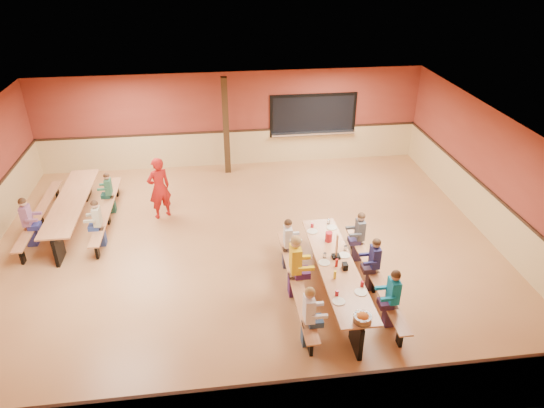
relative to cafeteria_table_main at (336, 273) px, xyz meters
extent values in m
plane|color=#A4693E|center=(-1.71, 1.87, -0.53)|extent=(12.00, 12.00, 0.00)
cube|color=brown|center=(-1.71, 6.87, 0.97)|extent=(12.00, 0.04, 3.00)
cube|color=brown|center=(-1.71, -3.13, 0.97)|extent=(12.00, 0.04, 3.00)
cube|color=brown|center=(4.29, 1.87, 0.97)|extent=(0.04, 10.00, 3.00)
cube|color=white|center=(-1.71, 1.87, 2.47)|extent=(12.00, 10.00, 0.04)
cube|color=black|center=(0.89, 6.84, 1.02)|extent=(2.60, 0.06, 1.20)
cube|color=silver|center=(0.89, 6.75, 0.45)|extent=(2.70, 0.28, 0.06)
cube|color=#312010|center=(-1.91, 6.27, 0.97)|extent=(0.18, 0.18, 3.00)
cube|color=#B67448|center=(0.00, 0.00, 0.19)|extent=(0.75, 3.60, 0.04)
cube|color=black|center=(0.00, -1.55, -0.18)|extent=(0.08, 0.60, 0.70)
cube|color=black|center=(0.00, 1.55, -0.18)|extent=(0.08, 0.60, 0.70)
cube|color=#B67448|center=(-0.83, 0.00, -0.09)|extent=(0.26, 3.60, 0.04)
cube|color=black|center=(-0.83, 0.00, -0.32)|extent=(0.06, 0.18, 0.41)
cube|color=#B67448|center=(0.82, 0.00, -0.09)|extent=(0.26, 3.60, 0.04)
cube|color=black|center=(0.82, 0.00, -0.32)|extent=(0.06, 0.18, 0.41)
cube|color=#B67448|center=(-5.96, 3.53, 0.19)|extent=(0.75, 3.60, 0.04)
cube|color=black|center=(-5.96, 1.98, -0.18)|extent=(0.08, 0.60, 0.70)
cube|color=black|center=(-5.96, 5.08, -0.18)|extent=(0.08, 0.60, 0.70)
cube|color=#B67448|center=(-6.79, 3.53, -0.09)|extent=(0.26, 3.60, 0.04)
cube|color=black|center=(-6.79, 3.53, -0.32)|extent=(0.06, 0.18, 0.41)
cube|color=#B67448|center=(-5.14, 3.53, -0.09)|extent=(0.26, 3.60, 0.04)
cube|color=black|center=(-5.14, 3.53, -0.32)|extent=(0.06, 0.18, 0.41)
imported|color=#AC1613|center=(-3.78, 3.71, 0.32)|extent=(0.73, 0.65, 1.68)
cylinder|color=#AD1721|center=(0.04, 0.87, 0.32)|extent=(0.16, 0.16, 0.22)
cube|color=black|center=(0.13, -0.15, 0.28)|extent=(0.10, 0.14, 0.13)
cylinder|color=yellow|center=(-0.14, -0.42, 0.30)|extent=(0.06, 0.06, 0.17)
cylinder|color=#B2140F|center=(-0.02, -0.04, 0.30)|extent=(0.06, 0.06, 0.17)
cube|color=black|center=(0.04, 0.25, 0.24)|extent=(0.16, 0.16, 0.06)
cube|color=#B67448|center=(0.04, 0.25, 0.52)|extent=(0.02, 0.09, 0.50)
camera|label=1|loc=(-2.32, -7.71, 6.05)|focal=32.00mm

